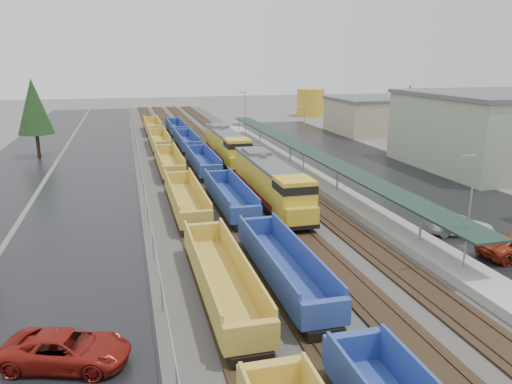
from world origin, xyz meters
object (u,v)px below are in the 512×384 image
locomotive_lead (271,182)px  locomotive_trail (227,146)px  parked_car_east_c (460,225)px  well_string_blue (229,197)px  parked_car_west_c (67,350)px  well_string_yellow (186,200)px  storage_tank (310,103)px

locomotive_lead → locomotive_trail: same height
locomotive_trail → parked_car_east_c: 34.64m
locomotive_trail → well_string_blue: locomotive_trail is taller
locomotive_lead → parked_car_east_c: size_ratio=3.71×
well_string_blue → parked_car_west_c: bearing=-118.8°
locomotive_trail → locomotive_lead: bearing=-90.0°
well_string_yellow → parked_car_west_c: size_ratio=20.83×
well_string_blue → parked_car_east_c: (16.37, -11.28, -0.41)m
parked_car_west_c → parked_car_east_c: (28.43, 10.68, -0.04)m
parked_car_east_c → well_string_yellow: bearing=77.9°
well_string_yellow → well_string_blue: bearing=-1.7°
storage_tank → parked_car_east_c: bearing=-102.5°
well_string_blue → storage_tank: storage_tank is taller
well_string_blue → storage_tank: bearing=64.0°
well_string_yellow → parked_car_west_c: well_string_yellow is taller
locomotive_lead → locomotive_trail: bearing=90.0°
locomotive_lead → storage_tank: size_ratio=2.97×
well_string_blue → parked_car_east_c: well_string_blue is taller
well_string_blue → well_string_yellow: bearing=178.3°
storage_tank → parked_car_west_c: size_ratio=1.14×
locomotive_lead → well_string_blue: locomotive_lead is taller
well_string_yellow → parked_car_east_c: (20.37, -11.40, -0.42)m
locomotive_lead → parked_car_west_c: (-16.06, -22.00, -1.54)m
parked_car_west_c → locomotive_lead: bearing=-18.3°
storage_tank → well_string_yellow: bearing=-118.6°
storage_tank → parked_car_east_c: size_ratio=1.25×
well_string_blue → storage_tank: size_ratio=17.36×
locomotive_trail → storage_tank: bearing=58.4°
well_string_yellow → parked_car_east_c: 23.35m
locomotive_lead → well_string_yellow: bearing=179.4°
well_string_yellow → well_string_blue: well_string_yellow is taller
well_string_blue → parked_car_east_c: 19.89m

